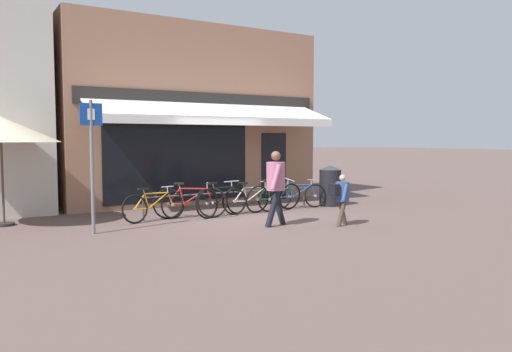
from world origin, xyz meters
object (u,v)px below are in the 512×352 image
object	(u,v)px
bicycle_red	(190,202)
pedestrian_adult	(276,181)
bicycle_blue	(298,195)
litter_bin	(330,186)
cafe_parasol	(1,130)
bicycle_green	(274,197)
bicycle_orange	(154,206)
pedestrian_child	(341,194)
bicycle_black	(222,201)
parking_sign	(92,153)
bicycle_silver	(252,199)

from	to	relation	value
bicycle_red	pedestrian_adult	size ratio (longest dim) A/B	1.03
bicycle_blue	pedestrian_adult	size ratio (longest dim) A/B	1.00
litter_bin	bicycle_red	bearing A→B (deg)	-179.83
cafe_parasol	litter_bin	bearing A→B (deg)	-7.81
cafe_parasol	bicycle_green	bearing A→B (deg)	-11.39
bicycle_orange	pedestrian_adult	size ratio (longest dim) A/B	1.00
bicycle_blue	pedestrian_child	bearing A→B (deg)	-92.47
bicycle_black	parking_sign	bearing A→B (deg)	175.19
bicycle_green	parking_sign	size ratio (longest dim) A/B	0.68
bicycle_silver	cafe_parasol	xyz separation A→B (m)	(-5.64, 1.26, 1.75)
bicycle_green	bicycle_blue	size ratio (longest dim) A/B	1.09
bicycle_orange	pedestrian_child	world-z (taller)	pedestrian_child
bicycle_black	pedestrian_adult	bearing A→B (deg)	-95.51
bicycle_silver	pedestrian_adult	size ratio (longest dim) A/B	1.01
litter_bin	bicycle_green	bearing A→B (deg)	-176.27
cafe_parasol	bicycle_red	bearing A→B (deg)	-16.25
bicycle_blue	pedestrian_child	world-z (taller)	pedestrian_child
bicycle_silver	parking_sign	bearing A→B (deg)	-166.94
pedestrian_adult	parking_sign	xyz separation A→B (m)	(-3.69, 1.09, 0.64)
bicycle_blue	pedestrian_adult	distance (m)	2.96
litter_bin	cafe_parasol	distance (m)	8.54
bicycle_green	bicycle_blue	world-z (taller)	bicycle_green
litter_bin	parking_sign	bearing A→B (deg)	-172.74
bicycle_orange	bicycle_green	size ratio (longest dim) A/B	0.92
bicycle_red	pedestrian_child	world-z (taller)	pedestrian_child
bicycle_red	pedestrian_child	size ratio (longest dim) A/B	1.50
bicycle_red	bicycle_green	xyz separation A→B (m)	(2.35, -0.12, -0.00)
parking_sign	bicycle_silver	bearing A→B (deg)	10.24
bicycle_red	litter_bin	distance (m)	4.37
pedestrian_child	litter_bin	world-z (taller)	litter_bin
bicycle_green	pedestrian_child	world-z (taller)	pedestrian_child
bicycle_silver	cafe_parasol	world-z (taller)	cafe_parasol
bicycle_silver	pedestrian_child	distance (m)	2.70
bicycle_blue	pedestrian_adult	xyz separation A→B (m)	(-2.06, -2.03, 0.64)
bicycle_green	pedestrian_adult	distance (m)	2.25
pedestrian_child	cafe_parasol	distance (m)	7.61
pedestrian_child	parking_sign	distance (m)	5.35
pedestrian_adult	parking_sign	bearing A→B (deg)	174.49
cafe_parasol	bicycle_blue	bearing A→B (deg)	-8.50
pedestrian_child	cafe_parasol	world-z (taller)	cafe_parasol
pedestrian_child	litter_bin	xyz separation A→B (m)	(1.90, 2.68, -0.11)
bicycle_green	cafe_parasol	size ratio (longest dim) A/B	0.73
bicycle_black	bicycle_silver	size ratio (longest dim) A/B	1.01
bicycle_orange	bicycle_black	xyz separation A→B (m)	(1.70, -0.15, 0.03)
litter_bin	cafe_parasol	world-z (taller)	cafe_parasol
bicycle_orange	bicycle_black	bearing A→B (deg)	-17.41
bicycle_black	bicycle_green	size ratio (longest dim) A/B	0.94
parking_sign	bicycle_blue	bearing A→B (deg)	9.23
litter_bin	parking_sign	world-z (taller)	parking_sign
bicycle_silver	bicycle_orange	bearing A→B (deg)	179.58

